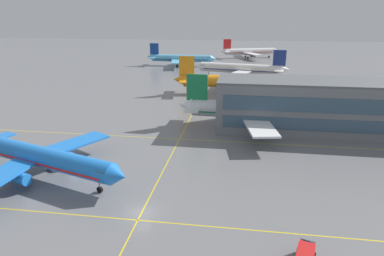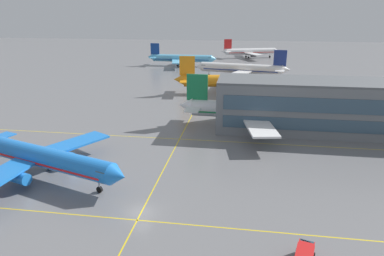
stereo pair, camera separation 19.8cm
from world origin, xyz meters
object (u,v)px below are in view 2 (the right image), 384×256
at_px(airliner_front_gate, 40,157).
at_px(service_truck_red_van, 305,255).
at_px(airliner_third_row, 233,81).
at_px(airliner_far_right_stand, 181,58).
at_px(airliner_far_left_stand, 242,69).
at_px(airliner_distant_taxiway, 250,51).
at_px(airliner_second_row, 261,111).

distance_m(airliner_front_gate, service_truck_red_van, 44.93).
bearing_deg(airliner_third_row, airliner_far_right_stand, 115.82).
height_order(airliner_front_gate, airliner_far_right_stand, airliner_far_right_stand).
xyz_separation_m(airliner_far_left_stand, airliner_distant_taxiway, (3.85, 68.72, -0.42)).
height_order(airliner_front_gate, airliner_distant_taxiway, airliner_distant_taxiway).
bearing_deg(airliner_far_left_stand, airliner_second_row, -85.14).
bearing_deg(airliner_second_row, airliner_far_right_stand, 111.08).
xyz_separation_m(airliner_front_gate, airliner_far_right_stand, (1.45, 128.66, 0.09)).
xyz_separation_m(airliner_third_row, service_truck_red_van, (11.43, -84.86, -3.23)).
distance_m(airliner_second_row, airliner_third_row, 37.22).
bearing_deg(airliner_far_left_stand, airliner_third_row, -95.30).
height_order(airliner_far_right_stand, airliner_distant_taxiway, airliner_far_right_stand).
bearing_deg(airliner_far_right_stand, airliner_front_gate, -90.64).
bearing_deg(airliner_far_right_stand, service_truck_red_van, -74.40).
distance_m(airliner_front_gate, airliner_distant_taxiway, 169.80).
distance_m(airliner_far_left_stand, airliner_distant_taxiway, 68.83).
distance_m(airliner_second_row, airliner_distant_taxiway, 133.34).
bearing_deg(airliner_distant_taxiway, airliner_second_row, -89.30).
height_order(airliner_second_row, airliner_distant_taxiway, airliner_second_row).
bearing_deg(airliner_distant_taxiway, airliner_front_gate, -102.56).
relative_size(airliner_second_row, airliner_far_left_stand, 1.03).
bearing_deg(airliner_third_row, airliner_distant_taxiway, 86.18).
xyz_separation_m(airliner_front_gate, airliner_far_left_stand, (33.06, 97.02, 0.50)).
relative_size(airliner_far_right_stand, airliner_distant_taxiway, 1.03).
height_order(airliner_far_left_stand, service_truck_red_van, airliner_far_left_stand).
distance_m(airliner_third_row, airliner_far_left_stand, 28.41).
height_order(airliner_distant_taxiway, service_truck_red_van, airliner_distant_taxiway).
height_order(airliner_third_row, service_truck_red_van, airliner_third_row).
relative_size(airliner_front_gate, airliner_second_row, 0.84).
relative_size(airliner_front_gate, airliner_far_left_stand, 0.87).
distance_m(airliner_third_row, service_truck_red_van, 85.69).
distance_m(airliner_front_gate, airliner_far_left_stand, 102.50).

